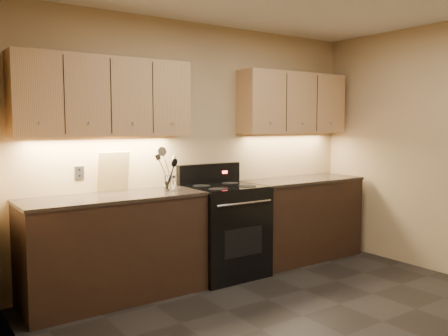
% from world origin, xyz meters
% --- Properties ---
extents(floor, '(4.00, 4.00, 0.00)m').
position_xyz_m(floor, '(0.00, 0.00, 0.00)').
color(floor, black).
rests_on(floor, ground).
extents(wall_back, '(4.00, 0.04, 2.60)m').
position_xyz_m(wall_back, '(0.00, 2.00, 1.30)').
color(wall_back, tan).
rests_on(wall_back, ground).
extents(wall_left, '(0.04, 4.00, 2.60)m').
position_xyz_m(wall_left, '(-2.00, 0.00, 1.30)').
color(wall_left, tan).
rests_on(wall_left, ground).
extents(counter_left, '(1.62, 0.62, 0.93)m').
position_xyz_m(counter_left, '(-1.10, 1.70, 0.47)').
color(counter_left, black).
rests_on(counter_left, ground).
extents(counter_right, '(1.46, 0.62, 0.93)m').
position_xyz_m(counter_right, '(1.18, 1.70, 0.47)').
color(counter_right, black).
rests_on(counter_right, ground).
extents(stove, '(0.76, 0.68, 1.14)m').
position_xyz_m(stove, '(0.08, 1.68, 0.48)').
color(stove, black).
rests_on(stove, ground).
extents(upper_cab_left, '(1.60, 0.30, 0.70)m').
position_xyz_m(upper_cab_left, '(-1.10, 1.85, 1.80)').
color(upper_cab_left, tan).
rests_on(upper_cab_left, wall_back).
extents(upper_cab_right, '(1.44, 0.30, 0.70)m').
position_xyz_m(upper_cab_right, '(1.18, 1.85, 1.80)').
color(upper_cab_right, tan).
rests_on(upper_cab_right, wall_back).
extents(outlet_plate, '(0.08, 0.01, 0.12)m').
position_xyz_m(outlet_plate, '(-1.30, 1.99, 1.12)').
color(outlet_plate, '#B2B5BA').
rests_on(outlet_plate, wall_back).
extents(utensil_crock, '(0.14, 0.14, 0.14)m').
position_xyz_m(utensil_crock, '(-0.52, 1.73, 0.99)').
color(utensil_crock, white).
rests_on(utensil_crock, counter_left).
extents(cutting_board, '(0.30, 0.11, 0.38)m').
position_xyz_m(cutting_board, '(-0.99, 1.95, 1.12)').
color(cutting_board, '#D2BA71').
rests_on(cutting_board, counter_left).
extents(wooden_spoon, '(0.18, 0.16, 0.33)m').
position_xyz_m(wooden_spoon, '(-0.53, 1.71, 1.11)').
color(wooden_spoon, '#D2BA71').
rests_on(wooden_spoon, utensil_crock).
extents(black_spoon, '(0.09, 0.17, 0.31)m').
position_xyz_m(black_spoon, '(-0.53, 1.75, 1.10)').
color(black_spoon, black).
rests_on(black_spoon, utensil_crock).
extents(steel_spatula, '(0.25, 0.12, 0.39)m').
position_xyz_m(steel_spatula, '(-0.50, 1.74, 1.13)').
color(steel_spatula, silver).
rests_on(steel_spatula, utensil_crock).
extents(steel_skimmer, '(0.20, 0.14, 0.41)m').
position_xyz_m(steel_skimmer, '(-0.48, 1.71, 1.14)').
color(steel_skimmer, silver).
rests_on(steel_skimmer, utensil_crock).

